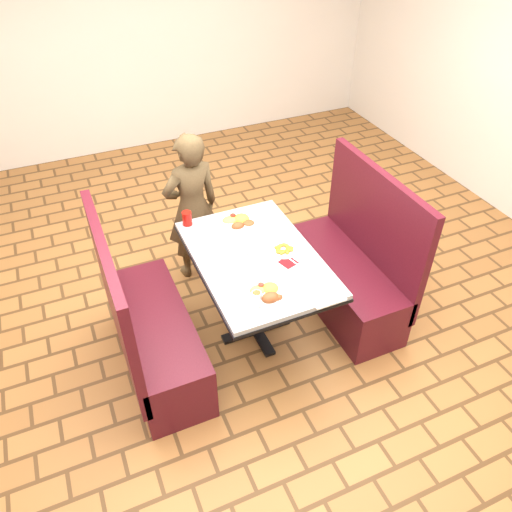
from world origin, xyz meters
The scene contains 15 objects.
room centered at (0.00, 0.00, 1.91)m, with size 7.00×7.04×2.82m.
dining_table centered at (0.00, 0.00, 0.65)m, with size 0.81×1.21×0.75m.
booth_bench_left centered at (-0.80, 0.00, 0.33)m, with size 0.47×1.20×1.17m.
booth_bench_right centered at (0.80, 0.00, 0.33)m, with size 0.47×1.20×1.17m.
diner_person centered at (-0.18, 0.88, 0.65)m, with size 0.48×0.31×1.31m, color brown.
near_dinner_plate centered at (-0.09, -0.39, 0.78)m, with size 0.26×0.26×0.08m.
far_dinner_plate centered at (0.04, 0.40, 0.78)m, with size 0.29×0.29×0.07m.
plantain_plate centered at (0.20, -0.03, 0.76)m, with size 0.19×0.19×0.03m.
maroon_napkin centered at (0.17, -0.15, 0.75)m, with size 0.10×0.10×0.00m, color maroon.
spoon_utensil centered at (0.20, -0.16, 0.76)m, with size 0.01×0.14×0.00m, color silver.
red_tumbler centered at (-0.32, 0.55, 0.80)m, with size 0.07×0.07×0.11m, color #B4130C.
paper_napkin centered at (0.23, -0.55, 0.76)m, with size 0.21×0.16×0.01m, color white.
knife_utensil centered at (-0.02, -0.37, 0.76)m, with size 0.01×0.16×0.00m, color silver.
fork_utensil centered at (-0.08, -0.41, 0.76)m, with size 0.01×0.16×0.00m, color silver.
lettuce_shreds centered at (0.04, 0.06, 0.75)m, with size 0.28×0.32×0.00m, color #7EB347, non-canonical shape.
Camera 1 is at (-1.06, -2.43, 2.90)m, focal length 35.00 mm.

